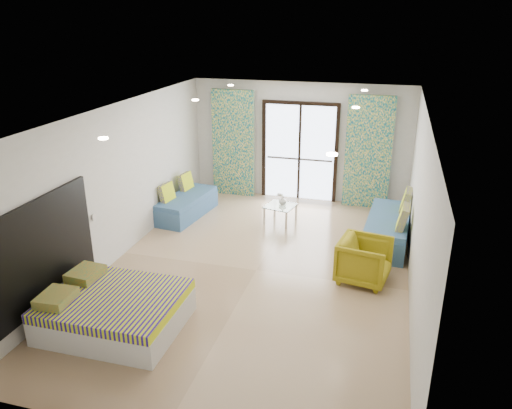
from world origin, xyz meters
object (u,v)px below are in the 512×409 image
(bed, at_px, (114,310))
(daybed_right, at_px, (388,228))
(armchair, at_px, (364,258))
(daybed_left, at_px, (186,205))
(coffee_table, at_px, (280,207))

(bed, xyz_separation_m, daybed_right, (3.59, 3.82, 0.04))
(bed, bearing_deg, daybed_right, 46.77)
(armchair, bearing_deg, daybed_right, -2.64)
(bed, height_order, armchair, armchair)
(daybed_left, height_order, daybed_right, daybed_right)
(daybed_left, bearing_deg, bed, -73.82)
(coffee_table, bearing_deg, bed, -108.18)
(coffee_table, height_order, armchair, armchair)
(bed, distance_m, armchair, 3.94)
(coffee_table, bearing_deg, armchair, -47.51)
(daybed_left, relative_size, armchair, 2.17)
(daybed_right, xyz_separation_m, coffee_table, (-2.20, 0.43, 0.04))
(bed, relative_size, armchair, 2.25)
(bed, bearing_deg, daybed_left, 98.94)
(daybed_left, distance_m, coffee_table, 2.05)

